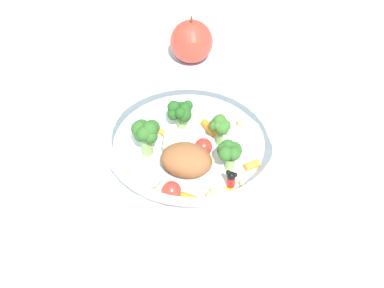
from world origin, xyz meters
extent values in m
plane|color=silver|center=(0.00, 0.00, 0.00)|extent=(2.40, 2.40, 0.00)
cylinder|color=white|center=(0.00, -0.01, 0.01)|extent=(0.24, 0.24, 0.01)
torus|color=white|center=(0.00, -0.01, 0.05)|extent=(0.26, 0.26, 0.01)
ellipsoid|color=brown|center=(0.00, -0.05, 0.03)|extent=(0.08, 0.06, 0.05)
cylinder|color=#8EB766|center=(-0.07, -0.03, 0.03)|extent=(0.02, 0.02, 0.03)
sphere|color=#2D6023|center=(-0.06, -0.03, 0.06)|extent=(0.02, 0.02, 0.02)
sphere|color=#2D6023|center=(-0.06, -0.02, 0.06)|extent=(0.02, 0.02, 0.02)
sphere|color=#2D6023|center=(-0.06, -0.02, 0.05)|extent=(0.02, 0.02, 0.02)
sphere|color=#2D6023|center=(-0.07, -0.03, 0.05)|extent=(0.03, 0.03, 0.03)
sphere|color=#2D6023|center=(-0.07, -0.03, 0.06)|extent=(0.02, 0.02, 0.02)
sphere|color=#2D6023|center=(-0.07, -0.04, 0.05)|extent=(0.02, 0.02, 0.02)
sphere|color=#2D6023|center=(-0.06, -0.04, 0.06)|extent=(0.02, 0.02, 0.02)
sphere|color=#2D6023|center=(-0.06, -0.04, 0.05)|extent=(0.02, 0.02, 0.02)
cylinder|color=#8EB766|center=(0.06, -0.03, 0.02)|extent=(0.01, 0.01, 0.02)
sphere|color=#2D6023|center=(0.07, -0.03, 0.05)|extent=(0.02, 0.02, 0.02)
sphere|color=#2D6023|center=(0.06, -0.02, 0.04)|extent=(0.02, 0.02, 0.02)
sphere|color=#2D6023|center=(0.05, -0.02, 0.04)|extent=(0.02, 0.02, 0.02)
sphere|color=#2D6023|center=(0.05, -0.03, 0.04)|extent=(0.02, 0.02, 0.02)
sphere|color=#2D6023|center=(0.05, -0.04, 0.05)|extent=(0.02, 0.02, 0.02)
sphere|color=#2D6023|center=(0.06, -0.04, 0.05)|extent=(0.02, 0.02, 0.02)
cylinder|color=#8EB766|center=(-0.03, 0.04, 0.02)|extent=(0.02, 0.02, 0.02)
sphere|color=#23561E|center=(-0.03, 0.04, 0.05)|extent=(0.02, 0.02, 0.02)
sphere|color=#23561E|center=(-0.03, 0.05, 0.05)|extent=(0.02, 0.02, 0.02)
sphere|color=#23561E|center=(-0.03, 0.05, 0.04)|extent=(0.02, 0.02, 0.02)
sphere|color=#23561E|center=(-0.04, 0.04, 0.04)|extent=(0.02, 0.02, 0.02)
sphere|color=#23561E|center=(-0.04, 0.04, 0.05)|extent=(0.02, 0.02, 0.02)
sphere|color=#23561E|center=(-0.04, 0.03, 0.04)|extent=(0.02, 0.02, 0.02)
sphere|color=#23561E|center=(-0.03, 0.03, 0.05)|extent=(0.02, 0.02, 0.02)
sphere|color=#23561E|center=(-0.03, 0.03, 0.04)|extent=(0.02, 0.02, 0.02)
cylinder|color=#7FAD5B|center=(0.03, 0.02, 0.02)|extent=(0.01, 0.01, 0.03)
sphere|color=#386B28|center=(0.04, 0.02, 0.05)|extent=(0.02, 0.02, 0.02)
sphere|color=#386B28|center=(0.04, 0.02, 0.05)|extent=(0.02, 0.02, 0.02)
sphere|color=#386B28|center=(0.03, 0.02, 0.05)|extent=(0.02, 0.02, 0.02)
sphere|color=#386B28|center=(0.02, 0.02, 0.05)|extent=(0.01, 0.01, 0.01)
sphere|color=#386B28|center=(0.02, 0.01, 0.05)|extent=(0.01, 0.01, 0.01)
sphere|color=#386B28|center=(0.03, 0.01, 0.05)|extent=(0.01, 0.01, 0.01)
sphere|color=#386B28|center=(0.04, 0.01, 0.05)|extent=(0.02, 0.02, 0.02)
sphere|color=white|center=(-0.04, -0.08, 0.02)|extent=(0.02, 0.02, 0.02)
sphere|color=white|center=(-0.04, -0.07, 0.02)|extent=(0.02, 0.02, 0.02)
sphere|color=white|center=(-0.05, -0.08, 0.03)|extent=(0.03, 0.03, 0.03)
sphere|color=white|center=(-0.06, -0.08, 0.03)|extent=(0.02, 0.02, 0.02)
sphere|color=white|center=(-0.06, -0.09, 0.02)|extent=(0.03, 0.03, 0.03)
sphere|color=white|center=(-0.04, -0.09, 0.03)|extent=(0.04, 0.04, 0.04)
sphere|color=silver|center=(-0.02, -0.01, 0.03)|extent=(0.02, 0.02, 0.02)
sphere|color=silver|center=(-0.02, -0.01, 0.02)|extent=(0.03, 0.03, 0.03)
sphere|color=silver|center=(-0.04, 0.00, 0.02)|extent=(0.03, 0.03, 0.03)
sphere|color=silver|center=(-0.03, -0.01, 0.03)|extent=(0.03, 0.03, 0.03)
sphere|color=silver|center=(-0.03, -0.02, 0.02)|extent=(0.03, 0.03, 0.03)
sphere|color=silver|center=(-0.03, -0.02, 0.03)|extent=(0.03, 0.03, 0.03)
cube|color=yellow|center=(0.07, -0.06, 0.01)|extent=(0.01, 0.02, 0.00)
cylinder|color=red|center=(0.07, -0.06, 0.02)|extent=(0.01, 0.01, 0.02)
sphere|color=black|center=(0.07, -0.06, 0.03)|extent=(0.01, 0.01, 0.01)
sphere|color=black|center=(0.07, -0.06, 0.04)|extent=(0.01, 0.01, 0.01)
sphere|color=black|center=(0.06, -0.06, 0.04)|extent=(0.01, 0.01, 0.01)
cylinder|color=orange|center=(-0.06, 0.02, 0.01)|extent=(0.03, 0.02, 0.01)
cylinder|color=orange|center=(-0.04, 0.07, 0.02)|extent=(0.01, 0.02, 0.01)
cylinder|color=orange|center=(0.02, 0.06, 0.02)|extent=(0.02, 0.03, 0.01)
cylinder|color=orange|center=(0.02, -0.10, 0.01)|extent=(0.03, 0.01, 0.01)
cylinder|color=orange|center=(0.09, -0.02, 0.02)|extent=(0.02, 0.02, 0.01)
cylinder|color=orange|center=(0.01, 0.04, 0.02)|extent=(0.03, 0.03, 0.01)
sphere|color=red|center=(-0.01, -0.10, 0.02)|extent=(0.03, 0.03, 0.03)
sphere|color=red|center=(0.01, -0.01, 0.02)|extent=(0.03, 0.03, 0.03)
sphere|color=tan|center=(-0.08, 0.01, 0.01)|extent=(0.01, 0.01, 0.01)
sphere|color=#D1B775|center=(0.04, -0.09, 0.02)|extent=(0.01, 0.01, 0.01)
sphere|color=#D1B775|center=(0.04, 0.04, 0.01)|extent=(0.01, 0.01, 0.01)
sphere|color=#D1B775|center=(0.04, 0.05, 0.02)|extent=(0.01, 0.01, 0.01)
sphere|color=#D1B775|center=(0.08, -0.06, 0.01)|extent=(0.01, 0.01, 0.01)
sphere|color=tan|center=(0.05, -0.08, 0.02)|extent=(0.01, 0.01, 0.01)
sphere|color=tan|center=(0.04, -0.10, 0.02)|extent=(0.01, 0.01, 0.01)
sphere|color=#D1B775|center=(0.03, -0.03, 0.02)|extent=(0.01, 0.01, 0.01)
sphere|color=tan|center=(0.06, 0.06, 0.02)|extent=(0.01, 0.01, 0.01)
sphere|color=tan|center=(-0.03, -0.10, 0.01)|extent=(0.01, 0.01, 0.01)
sphere|color=#D1B775|center=(-0.08, -0.07, 0.02)|extent=(0.01, 0.01, 0.01)
sphere|color=#BC3828|center=(-0.07, 0.23, 0.04)|extent=(0.08, 0.08, 0.08)
cylinder|color=brown|center=(-0.07, 0.23, 0.08)|extent=(0.00, 0.00, 0.01)
cube|color=silver|center=(-0.06, -0.24, 0.00)|extent=(0.12, 0.14, 0.01)
camera|label=1|loc=(0.13, -0.50, 0.54)|focal=45.53mm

